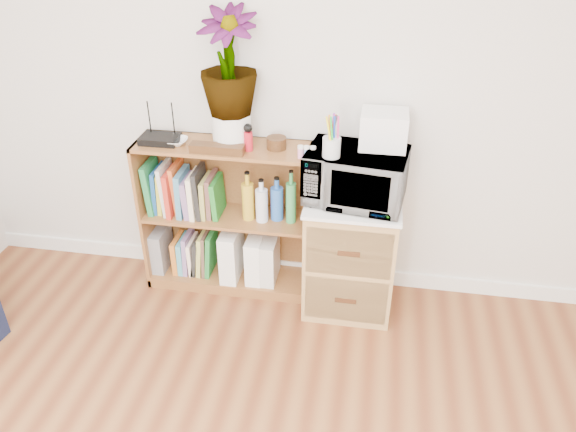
# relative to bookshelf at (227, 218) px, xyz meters

# --- Properties ---
(skirting_board) EXTENTS (4.00, 0.02, 0.10)m
(skirting_board) POSITION_rel_bookshelf_xyz_m (0.35, 0.14, -0.42)
(skirting_board) COLOR white
(skirting_board) RESTS_ON ground
(bookshelf) EXTENTS (1.00, 0.30, 0.95)m
(bookshelf) POSITION_rel_bookshelf_xyz_m (0.00, 0.00, 0.00)
(bookshelf) COLOR brown
(bookshelf) RESTS_ON ground
(wicker_unit) EXTENTS (0.50, 0.45, 0.70)m
(wicker_unit) POSITION_rel_bookshelf_xyz_m (0.75, -0.08, -0.12)
(wicker_unit) COLOR #9E7542
(wicker_unit) RESTS_ON ground
(microwave) EXTENTS (0.56, 0.42, 0.29)m
(microwave) POSITION_rel_bookshelf_xyz_m (0.75, -0.08, 0.39)
(microwave) COLOR silver
(microwave) RESTS_ON wicker_unit
(pen_cup) EXTENTS (0.09, 0.09, 0.10)m
(pen_cup) POSITION_rel_bookshelf_xyz_m (0.62, -0.17, 0.58)
(pen_cup) COLOR silver
(pen_cup) RESTS_ON microwave
(small_appliance) EXTENTS (0.24, 0.20, 0.19)m
(small_appliance) POSITION_rel_bookshelf_xyz_m (0.87, 0.00, 0.63)
(small_appliance) COLOR white
(small_appliance) RESTS_ON microwave
(router) EXTENTS (0.21, 0.14, 0.04)m
(router) POSITION_rel_bookshelf_xyz_m (-0.35, -0.02, 0.49)
(router) COLOR black
(router) RESTS_ON bookshelf
(white_bowl) EXTENTS (0.13, 0.13, 0.03)m
(white_bowl) POSITION_rel_bookshelf_xyz_m (-0.26, -0.03, 0.49)
(white_bowl) COLOR white
(white_bowl) RESTS_ON bookshelf
(plant_pot) EXTENTS (0.21, 0.21, 0.18)m
(plant_pot) POSITION_rel_bookshelf_xyz_m (0.06, 0.02, 0.57)
(plant_pot) COLOR white
(plant_pot) RESTS_ON bookshelf
(potted_plant) EXTENTS (0.31, 0.31, 0.56)m
(potted_plant) POSITION_rel_bookshelf_xyz_m (0.06, 0.02, 0.93)
(potted_plant) COLOR #377C31
(potted_plant) RESTS_ON plant_pot
(trinket_box) EXTENTS (0.30, 0.07, 0.05)m
(trinket_box) POSITION_rel_bookshelf_xyz_m (0.00, -0.10, 0.50)
(trinket_box) COLOR #3C2010
(trinket_box) RESTS_ON bookshelf
(kokeshi_doll) EXTENTS (0.05, 0.05, 0.11)m
(kokeshi_doll) POSITION_rel_bookshelf_xyz_m (0.16, -0.04, 0.53)
(kokeshi_doll) COLOR red
(kokeshi_doll) RESTS_ON bookshelf
(wooden_bowl) EXTENTS (0.11, 0.11, 0.06)m
(wooden_bowl) POSITION_rel_bookshelf_xyz_m (0.31, 0.01, 0.51)
(wooden_bowl) COLOR #331F0D
(wooden_bowl) RESTS_ON bookshelf
(paint_jars) EXTENTS (0.10, 0.04, 0.05)m
(paint_jars) POSITION_rel_bookshelf_xyz_m (0.49, -0.09, 0.50)
(paint_jars) COLOR pink
(paint_jars) RESTS_ON bookshelf
(file_box) EXTENTS (0.08, 0.22, 0.27)m
(file_box) POSITION_rel_bookshelf_xyz_m (-0.44, 0.00, -0.27)
(file_box) COLOR gray
(file_box) RESTS_ON bookshelf
(magazine_holder_left) EXTENTS (0.10, 0.26, 0.33)m
(magazine_holder_left) POSITION_rel_bookshelf_xyz_m (0.02, -0.01, -0.24)
(magazine_holder_left) COLOR white
(magazine_holder_left) RESTS_ON bookshelf
(magazine_holder_mid) EXTENTS (0.09, 0.24, 0.30)m
(magazine_holder_mid) POSITION_rel_bookshelf_xyz_m (0.17, -0.01, -0.26)
(magazine_holder_mid) COLOR white
(magazine_holder_mid) RESTS_ON bookshelf
(magazine_holder_right) EXTENTS (0.09, 0.23, 0.28)m
(magazine_holder_right) POSITION_rel_bookshelf_xyz_m (0.26, -0.01, -0.26)
(magazine_holder_right) COLOR silver
(magazine_holder_right) RESTS_ON bookshelf
(cookbooks) EXTENTS (0.44, 0.20, 0.31)m
(cookbooks) POSITION_rel_bookshelf_xyz_m (-0.25, 0.00, 0.16)
(cookbooks) COLOR #207A3F
(cookbooks) RESTS_ON bookshelf
(liquor_bottles) EXTENTS (0.48, 0.07, 0.32)m
(liquor_bottles) POSITION_rel_bookshelf_xyz_m (0.35, 0.00, 0.17)
(liquor_bottles) COLOR gold
(liquor_bottles) RESTS_ON bookshelf
(lower_books) EXTENTS (0.26, 0.19, 0.29)m
(lower_books) POSITION_rel_bookshelf_xyz_m (-0.22, -0.00, -0.28)
(lower_books) COLOR #C86D23
(lower_books) RESTS_ON bookshelf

